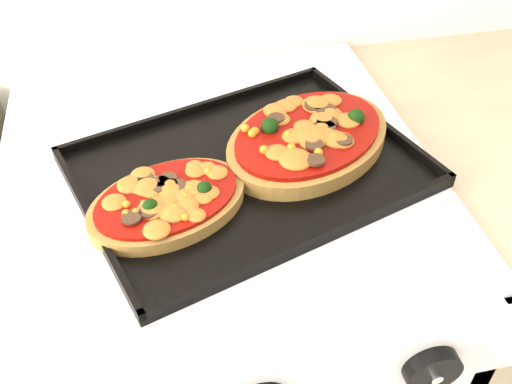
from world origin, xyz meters
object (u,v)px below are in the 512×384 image
object	(u,v)px
baking_tray	(248,167)
pizza_left	(167,200)
stove	(227,348)
pizza_right	(308,137)

from	to	relation	value
baking_tray	pizza_left	bearing A→B (deg)	-170.56
pizza_left	baking_tray	bearing A→B (deg)	27.30
stove	pizza_right	xyz separation A→B (m)	(0.13, -0.01, 0.48)
baking_tray	pizza_right	distance (m)	0.10
stove	pizza_right	size ratio (longest dim) A/B	3.53
pizza_left	stove	bearing A→B (deg)	51.13
stove	pizza_left	size ratio (longest dim) A/B	4.51
baking_tray	pizza_right	xyz separation A→B (m)	(0.09, 0.03, 0.02)
baking_tray	pizza_right	world-z (taller)	pizza_right
pizza_left	pizza_right	distance (m)	0.22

